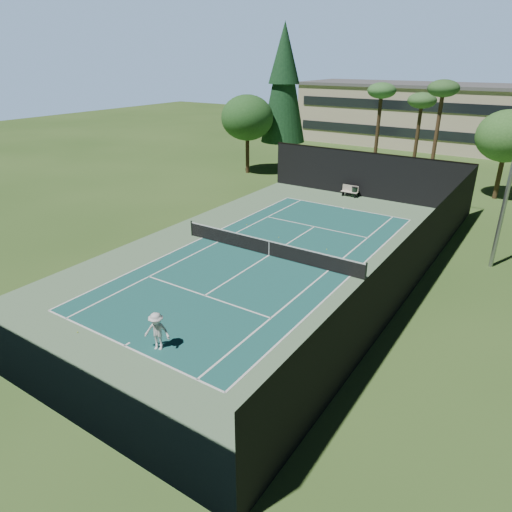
% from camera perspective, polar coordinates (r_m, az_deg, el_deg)
% --- Properties ---
extents(ground, '(160.00, 160.00, 0.00)m').
position_cam_1_polar(ground, '(28.96, 1.63, 0.06)').
color(ground, '#355620').
rests_on(ground, ground).
extents(apron_slab, '(18.00, 32.00, 0.01)m').
position_cam_1_polar(apron_slab, '(28.95, 1.63, 0.07)').
color(apron_slab, '#5E825B').
rests_on(apron_slab, ground).
extents(court_surface, '(10.97, 23.77, 0.01)m').
position_cam_1_polar(court_surface, '(28.95, 1.63, 0.08)').
color(court_surface, '#1B5853').
rests_on(court_surface, ground).
extents(court_lines, '(11.07, 23.87, 0.01)m').
position_cam_1_polar(court_lines, '(28.95, 1.63, 0.10)').
color(court_lines, white).
rests_on(court_lines, ground).
extents(tennis_net, '(12.90, 0.10, 1.10)m').
position_cam_1_polar(tennis_net, '(28.74, 1.64, 1.08)').
color(tennis_net, black).
rests_on(tennis_net, ground).
extents(fence, '(18.04, 32.05, 4.03)m').
position_cam_1_polar(fence, '(28.27, 1.74, 3.84)').
color(fence, black).
rests_on(fence, ground).
extents(player, '(1.30, 1.03, 1.77)m').
position_cam_1_polar(player, '(20.04, -12.28, -9.19)').
color(player, white).
rests_on(player, ground).
extents(tennis_ball_a, '(0.06, 0.06, 0.06)m').
position_cam_1_polar(tennis_ball_a, '(22.63, -21.40, -8.86)').
color(tennis_ball_a, '#BACC2E').
rests_on(tennis_ball_a, ground).
extents(tennis_ball_b, '(0.06, 0.06, 0.06)m').
position_cam_1_polar(tennis_ball_b, '(31.84, 2.85, 2.34)').
color(tennis_ball_b, '#C9D22F').
rests_on(tennis_ball_b, ground).
extents(tennis_ball_c, '(0.07, 0.07, 0.07)m').
position_cam_1_polar(tennis_ball_c, '(30.17, 8.82, 0.85)').
color(tennis_ball_c, '#CEF437').
rests_on(tennis_ball_c, ground).
extents(tennis_ball_d, '(0.06, 0.06, 0.06)m').
position_cam_1_polar(tennis_ball_d, '(34.31, -1.16, 3.96)').
color(tennis_ball_d, '#AECB2E').
rests_on(tennis_ball_d, ground).
extents(park_bench, '(1.50, 0.45, 1.02)m').
position_cam_1_polar(park_bench, '(42.27, 11.66, 8.01)').
color(park_bench, beige).
rests_on(park_bench, ground).
extents(trash_bin, '(0.56, 0.56, 0.95)m').
position_cam_1_polar(trash_bin, '(42.25, 12.23, 7.85)').
color(trash_bin, black).
rests_on(trash_bin, ground).
extents(pine_tree, '(4.80, 4.80, 15.00)m').
position_cam_1_polar(pine_tree, '(51.63, 3.52, 21.33)').
color(pine_tree, '#4F3922').
rests_on(pine_tree, ground).
extents(palm_a, '(2.80, 2.80, 9.32)m').
position_cam_1_polar(palm_a, '(49.36, 15.40, 18.90)').
color(palm_a, '#402E1B').
rests_on(palm_a, ground).
extents(palm_b, '(2.80, 2.80, 8.42)m').
position_cam_1_polar(palm_b, '(50.33, 20.00, 17.48)').
color(palm_b, '#44311D').
rests_on(palm_b, ground).
extents(palm_c, '(2.80, 2.80, 9.77)m').
position_cam_1_polar(palm_c, '(46.75, 22.32, 18.33)').
color(palm_c, '#4F3721').
rests_on(palm_c, ground).
extents(decid_tree_a, '(5.12, 5.12, 7.62)m').
position_cam_1_polar(decid_tree_a, '(45.18, 28.94, 12.96)').
color(decid_tree_a, '#4A361F').
rests_on(decid_tree_a, ground).
extents(decid_tree_c, '(5.44, 5.44, 8.09)m').
position_cam_1_polar(decid_tree_c, '(49.62, -1.11, 16.88)').
color(decid_tree_c, '#46311E').
rests_on(decid_tree_c, ground).
extents(campus_building, '(40.50, 12.50, 8.30)m').
position_cam_1_polar(campus_building, '(70.36, 22.77, 15.86)').
color(campus_building, beige).
rests_on(campus_building, ground).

